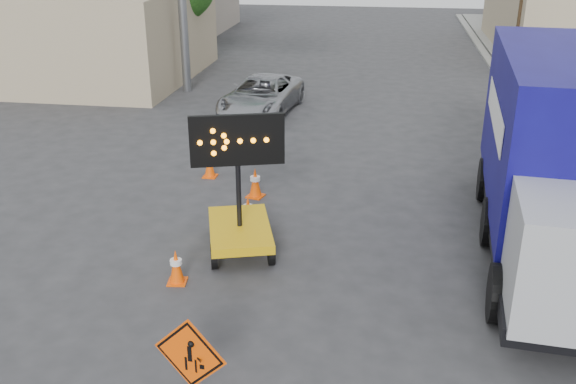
% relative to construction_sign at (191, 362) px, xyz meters
% --- Properties ---
extents(ground, '(100.00, 100.00, 0.00)m').
position_rel_construction_sign_xyz_m(ground, '(0.53, 0.98, -0.82)').
color(ground, '#2D2D30').
rests_on(ground, ground).
extents(curb_right, '(0.40, 60.00, 0.12)m').
position_rel_construction_sign_xyz_m(curb_right, '(7.73, 15.98, -0.76)').
color(curb_right, gray).
rests_on(curb_right, ground).
extents(storefront_left_near, '(14.00, 10.00, 4.00)m').
position_rel_construction_sign_xyz_m(storefront_left_near, '(-13.47, 20.98, 1.18)').
color(storefront_left_near, tan).
rests_on(storefront_left_near, ground).
extents(construction_sign, '(1.15, 0.82, 1.56)m').
position_rel_construction_sign_xyz_m(construction_sign, '(0.00, 0.00, 0.00)').
color(construction_sign, black).
rests_on(construction_sign, ground).
extents(arrow_board, '(1.90, 2.46, 3.09)m').
position_rel_construction_sign_xyz_m(arrow_board, '(-0.44, 5.03, -0.14)').
color(arrow_board, '#D5A10B').
rests_on(arrow_board, ground).
extents(pickup_truck, '(2.82, 5.20, 1.38)m').
position_rel_construction_sign_xyz_m(pickup_truck, '(-2.11, 15.95, -0.13)').
color(pickup_truck, '#9D9FA4').
rests_on(pickup_truck, ground).
extents(box_truck, '(3.39, 9.09, 4.23)m').
position_rel_construction_sign_xyz_m(box_truck, '(6.23, 6.01, 1.09)').
color(box_truck, black).
rests_on(box_truck, ground).
extents(cone_a, '(0.41, 0.41, 0.73)m').
position_rel_construction_sign_xyz_m(cone_a, '(-1.37, 3.45, -0.46)').
color(cone_a, '#FC4E05').
rests_on(cone_a, ground).
extents(cone_b, '(0.42, 0.42, 0.72)m').
position_rel_construction_sign_xyz_m(cone_b, '(-0.53, 6.29, -0.46)').
color(cone_b, '#FC4E05').
rests_on(cone_b, ground).
extents(cone_c, '(0.50, 0.50, 0.81)m').
position_rel_construction_sign_xyz_m(cone_c, '(-0.71, 7.99, -0.42)').
color(cone_c, '#FC4E05').
rests_on(cone_c, ground).
extents(cone_d, '(0.39, 0.39, 0.75)m').
position_rel_construction_sign_xyz_m(cone_d, '(-2.28, 9.21, -0.45)').
color(cone_d, '#FC4E05').
rests_on(cone_d, ground).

